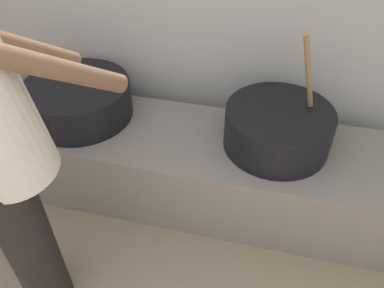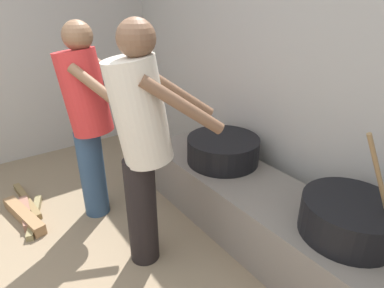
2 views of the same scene
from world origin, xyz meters
TOP-DOWN VIEW (x-y plane):
  - hearth_ledge at (0.17, 1.76)m, footprint 2.45×0.60m
  - cooking_pot_main at (0.72, 1.79)m, footprint 0.54×0.54m
  - cooking_pot_secondary at (-0.38, 1.80)m, footprint 0.59×0.59m

SIDE VIEW (x-z plane):
  - hearth_ledge at x=0.17m, z-range 0.00..0.44m
  - cooking_pot_secondary at x=-0.38m, z-range 0.44..0.64m
  - cooking_pot_main at x=0.72m, z-range 0.21..0.88m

